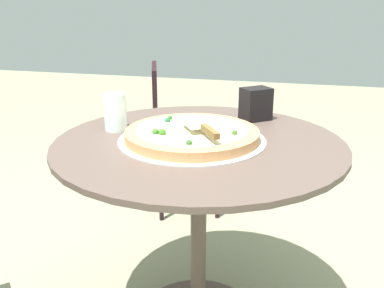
% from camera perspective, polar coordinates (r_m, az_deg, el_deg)
% --- Properties ---
extents(patio_table, '(0.93, 0.93, 0.72)m').
position_cam_1_polar(patio_table, '(1.41, 0.90, -5.92)').
color(patio_table, brown).
rests_on(patio_table, ground).
extents(pizza_on_tray, '(0.47, 0.47, 0.05)m').
position_cam_1_polar(pizza_on_tray, '(1.35, -0.02, 1.25)').
color(pizza_on_tray, silver).
rests_on(pizza_on_tray, patio_table).
extents(pizza_server, '(0.20, 0.16, 0.02)m').
position_cam_1_polar(pizza_server, '(1.27, 1.62, 2.19)').
color(pizza_server, silver).
rests_on(pizza_server, pizza_on_tray).
extents(drinking_cup, '(0.08, 0.08, 0.13)m').
position_cam_1_polar(drinking_cup, '(1.47, -10.29, 4.27)').
color(drinking_cup, white).
rests_on(drinking_cup, patio_table).
extents(napkin_dispenser, '(0.13, 0.13, 0.12)m').
position_cam_1_polar(napkin_dispenser, '(1.59, 8.59, 5.36)').
color(napkin_dispenser, black).
rests_on(napkin_dispenser, patio_table).
extents(patio_chair_far, '(0.47, 0.47, 0.82)m').
position_cam_1_polar(patio_chair_far, '(2.32, -2.33, 2.35)').
color(patio_chair_far, black).
rests_on(patio_chair_far, ground).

